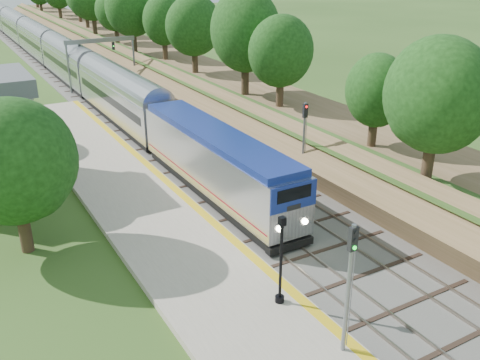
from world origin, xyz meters
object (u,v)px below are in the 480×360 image
signal_gantry (101,50)px  lamppost_far (281,265)px  signal_platform (350,276)px  signal_farside (304,135)px  train (53,54)px

signal_gantry → lamppost_far: size_ratio=1.89×
signal_gantry → signal_platform: signal_gantry is taller
lamppost_far → signal_farside: size_ratio=0.74×
signal_gantry → signal_farside: 35.91m
signal_platform → signal_farside: signal_platform is taller
train → signal_platform: size_ratio=20.71×
signal_platform → signal_farside: size_ratio=0.97×
lamppost_far → train: bearing=87.0°
train → lamppost_far: lamppost_far is taller
lamppost_far → signal_platform: 4.36m
signal_farside → train: bearing=96.9°
signal_gantry → signal_platform: 51.35m
lamppost_far → signal_platform: bearing=-84.0°
signal_farside → signal_platform: bearing=-120.6°
signal_gantry → train: (-2.47, 15.76, -2.56)m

